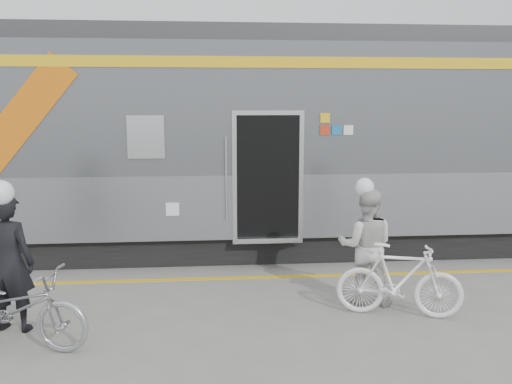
{
  "coord_description": "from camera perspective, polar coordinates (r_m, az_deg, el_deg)",
  "views": [
    {
      "loc": [
        -0.4,
        -6.25,
        2.8
      ],
      "look_at": [
        0.28,
        1.6,
        1.5
      ],
      "focal_mm": 38.0,
      "sensor_mm": 36.0,
      "label": 1
    }
  ],
  "objects": [
    {
      "name": "train",
      "position": [
        10.54,
        -11.61,
        5.13
      ],
      "size": [
        24.0,
        3.17,
        4.1
      ],
      "color": "black",
      "rests_on": "ground"
    },
    {
      "name": "bicycle_right",
      "position": [
        7.46,
        14.86,
        -8.96
      ],
      "size": [
        1.71,
        0.9,
        0.99
      ],
      "primitive_type": "imported",
      "rotation": [
        0.0,
        0.0,
        1.29
      ],
      "color": "white",
      "rests_on": "ground"
    },
    {
      "name": "safety_strip",
      "position": [
        8.86,
        -2.14,
        -9.03
      ],
      "size": [
        24.0,
        0.12,
        0.01
      ],
      "primitive_type": "cube",
      "color": "gold",
      "rests_on": "ground"
    },
    {
      "name": "man",
      "position": [
        7.34,
        -24.53,
        -6.77
      ],
      "size": [
        0.71,
        0.54,
        1.73
      ],
      "primitive_type": "imported",
      "rotation": [
        0.0,
        0.0,
        2.92
      ],
      "color": "black",
      "rests_on": "ground"
    },
    {
      "name": "woman",
      "position": [
        7.78,
        11.5,
        -5.6
      ],
      "size": [
        0.93,
        0.81,
        1.63
      ],
      "primitive_type": "imported",
      "rotation": [
        0.0,
        0.0,
        2.86
      ],
      "color": "beige",
      "rests_on": "ground"
    },
    {
      "name": "ground",
      "position": [
        6.86,
        -1.22,
        -14.74
      ],
      "size": [
        90.0,
        90.0,
        0.0
      ],
      "primitive_type": "plane",
      "color": "slate",
      "rests_on": "ground"
    },
    {
      "name": "helmet_man",
      "position": [
        7.14,
        -25.08,
        1.11
      ],
      "size": [
        0.3,
        0.3,
        0.3
      ],
      "primitive_type": "sphere",
      "color": "white",
      "rests_on": "man"
    },
    {
      "name": "helmet_woman",
      "position": [
        7.59,
        11.73,
        1.31
      ],
      "size": [
        0.26,
        0.26,
        0.26
      ],
      "primitive_type": "sphere",
      "color": "white",
      "rests_on": "woman"
    },
    {
      "name": "bicycle_left",
      "position": [
        6.9,
        -24.25,
        -11.18
      ],
      "size": [
        1.91,
        1.01,
        0.95
      ],
      "primitive_type": "imported",
      "rotation": [
        0.0,
        0.0,
        1.35
      ],
      "color": "#9DA0A5",
      "rests_on": "ground"
    }
  ]
}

